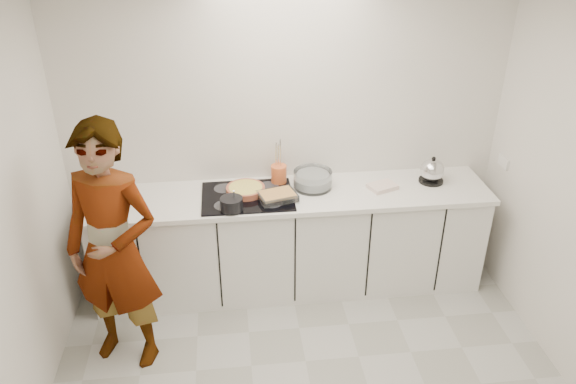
{
  "coord_description": "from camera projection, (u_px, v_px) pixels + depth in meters",
  "views": [
    {
      "loc": [
        -0.48,
        -2.65,
        3.07
      ],
      "look_at": [
        -0.05,
        1.05,
        1.05
      ],
      "focal_mm": 35.0,
      "sensor_mm": 36.0,
      "label": 1
    }
  ],
  "objects": [
    {
      "name": "baking_dish",
      "position": [
        277.0,
        196.0,
        4.38
      ],
      "size": [
        0.33,
        0.28,
        0.06
      ],
      "color": "silver",
      "rests_on": "hob"
    },
    {
      "name": "mixing_bowl",
      "position": [
        313.0,
        180.0,
        4.57
      ],
      "size": [
        0.41,
        0.41,
        0.15
      ],
      "color": "silver",
      "rests_on": "countertop"
    },
    {
      "name": "tart_dish",
      "position": [
        246.0,
        189.0,
        4.48
      ],
      "size": [
        0.35,
        0.35,
        0.05
      ],
      "color": "#A44F35",
      "rests_on": "hob"
    },
    {
      "name": "cook",
      "position": [
        114.0,
        250.0,
        3.78
      ],
      "size": [
        0.78,
        0.64,
        1.85
      ],
      "primitive_type": "imported",
      "rotation": [
        0.0,
        0.0,
        -0.34
      ],
      "color": "white",
      "rests_on": "floor"
    },
    {
      "name": "wall_back",
      "position": [
        286.0,
        133.0,
        4.6
      ],
      "size": [
        3.6,
        0.0,
        2.6
      ],
      "primitive_type": "cube",
      "color": "silver",
      "rests_on": "ground"
    },
    {
      "name": "tea_towel",
      "position": [
        382.0,
        186.0,
        4.57
      ],
      "size": [
        0.26,
        0.23,
        0.04
      ],
      "primitive_type": "cube",
      "rotation": [
        0.0,
        0.0,
        0.37
      ],
      "color": "white",
      "rests_on": "countertop"
    },
    {
      "name": "utensil_crock",
      "position": [
        279.0,
        175.0,
        4.63
      ],
      "size": [
        0.16,
        0.16,
        0.16
      ],
      "primitive_type": "cylinder",
      "rotation": [
        0.0,
        0.0,
        0.25
      ],
      "color": "orange",
      "rests_on": "countertop"
    },
    {
      "name": "base_cabinets",
      "position": [
        291.0,
        243.0,
        4.74
      ],
      "size": [
        3.2,
        0.58,
        0.87
      ],
      "primitive_type": "cube",
      "color": "white",
      "rests_on": "floor"
    },
    {
      "name": "hob",
      "position": [
        247.0,
        196.0,
        4.45
      ],
      "size": [
        0.72,
        0.54,
        0.01
      ],
      "primitive_type": "cube",
      "color": "black",
      "rests_on": "countertop"
    },
    {
      "name": "countertop",
      "position": [
        291.0,
        196.0,
        4.52
      ],
      "size": [
        3.24,
        0.64,
        0.04
      ],
      "primitive_type": "cube",
      "color": "white",
      "rests_on": "base_cabinets"
    },
    {
      "name": "kettle",
      "position": [
        432.0,
        171.0,
        4.64
      ],
      "size": [
        0.21,
        0.21,
        0.23
      ],
      "color": "black",
      "rests_on": "countertop"
    },
    {
      "name": "ceiling",
      "position": [
        325.0,
        4.0,
        2.58
      ],
      "size": [
        3.6,
        3.2,
        0.0
      ],
      "primitive_type": "cube",
      "color": "white",
      "rests_on": "wall_back"
    },
    {
      "name": "saucepan",
      "position": [
        232.0,
        204.0,
        4.24
      ],
      "size": [
        0.2,
        0.2,
        0.16
      ],
      "color": "black",
      "rests_on": "hob"
    }
  ]
}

